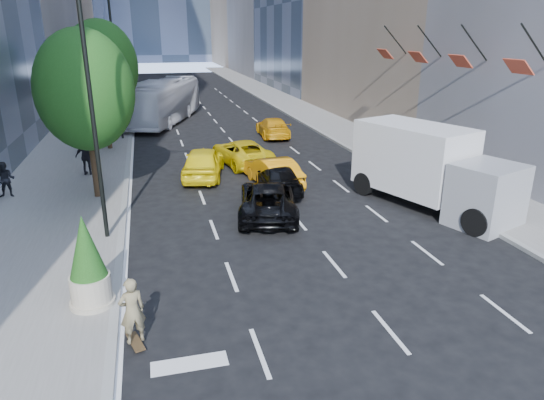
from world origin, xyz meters
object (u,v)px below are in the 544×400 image
object	(u,v)px
city_bus	(164,101)
box_truck	(430,168)
black_sedan_mercedes	(278,178)
planter_shrub	(88,263)
skateboarder	(133,315)
black_sedan_lincoln	(268,199)

from	to	relation	value
city_bus	box_truck	distance (m)	26.38
box_truck	black_sedan_mercedes	bearing A→B (deg)	127.71
black_sedan_mercedes	box_truck	xyz separation A→B (m)	(5.89, -3.69, 1.12)
city_bus	planter_shrub	bearing A→B (deg)	-76.70
city_bus	box_truck	size ratio (longest dim) A/B	1.64
black_sedan_mercedes	box_truck	bearing A→B (deg)	152.30
city_bus	skateboarder	bearing A→B (deg)	-74.17
box_truck	planter_shrub	size ratio (longest dim) A/B	2.92
black_sedan_mercedes	city_bus	bearing A→B (deg)	-73.57
city_bus	box_truck	xyz separation A→B (m)	(10.29, -24.29, 0.01)
skateboarder	planter_shrub	distance (m)	2.44
planter_shrub	skateboarder	bearing A→B (deg)	-60.55
black_sedan_lincoln	planter_shrub	bearing A→B (deg)	55.47
city_bus	planter_shrub	distance (m)	29.68
black_sedan_lincoln	city_bus	distance (m)	23.84
skateboarder	city_bus	distance (m)	31.64
skateboarder	box_truck	bearing A→B (deg)	-166.72
skateboarder	box_truck	world-z (taller)	box_truck
black_sedan_lincoln	planter_shrub	size ratio (longest dim) A/B	1.92
black_sedan_lincoln	box_truck	bearing A→B (deg)	-171.86
box_truck	city_bus	bearing A→B (deg)	92.73
city_bus	black_sedan_mercedes	bearing A→B (deg)	-58.07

